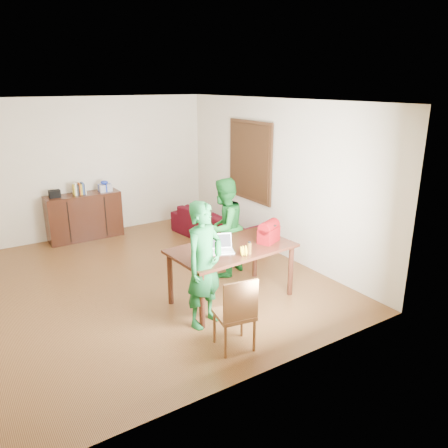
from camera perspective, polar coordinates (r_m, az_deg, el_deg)
room at (r=6.60m, az=-11.12°, el=3.34°), size 5.20×5.70×2.90m
table at (r=6.03m, az=1.03°, el=-3.91°), size 1.74×1.05×0.79m
chair at (r=5.15m, az=1.39°, el=-13.31°), size 0.47×0.46×0.91m
person_near at (r=5.39m, az=-2.59°, el=-5.34°), size 0.68×0.56×1.61m
person_far at (r=6.81m, az=-0.02°, el=-0.47°), size 0.93×0.84×1.57m
laptop at (r=5.80m, az=-0.22°, el=-3.29°), size 0.36×0.31×0.21m
bananas at (r=5.69m, az=2.61°, el=-3.93°), size 0.17×0.14×0.05m
bottle at (r=5.74m, az=3.32°, el=-3.11°), size 0.07×0.07×0.17m
red_bag at (r=6.18m, az=5.87°, el=-1.25°), size 0.39×0.31×0.25m
sofa at (r=8.52m, az=-0.96°, el=-0.10°), size 1.07×2.12×0.59m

